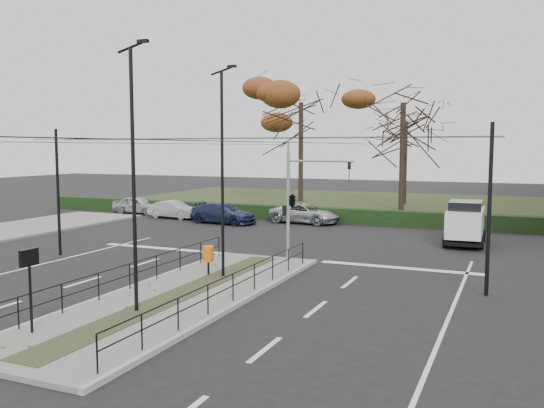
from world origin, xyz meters
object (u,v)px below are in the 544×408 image
at_px(streetlamp_median_near, 134,177).
at_px(parked_car_third, 223,213).
at_px(bare_tree_near, 403,111).
at_px(rust_tree, 301,102).
at_px(bare_tree_center, 405,127).
at_px(info_panel, 29,267).
at_px(parked_car_fourth, 305,213).
at_px(parked_car_first, 138,205).
at_px(parked_car_second, 174,210).
at_px(streetlamp_median_far, 223,171).
at_px(traffic_light, 294,198).
at_px(white_van, 465,222).
at_px(litter_bin, 208,254).

height_order(streetlamp_median_near, parked_car_third, streetlamp_median_near).
bearing_deg(bare_tree_near, rust_tree, 157.59).
bearing_deg(rust_tree, bare_tree_center, 8.47).
xyz_separation_m(info_panel, parked_car_fourth, (-1.23, 25.13, -1.27)).
height_order(parked_car_first, parked_car_second, parked_car_first).
xyz_separation_m(streetlamp_median_far, parked_car_second, (-12.44, 15.73, -3.60)).
height_order(streetlamp_median_near, bare_tree_near, bare_tree_near).
bearing_deg(traffic_light, parked_car_first, 143.96).
distance_m(white_van, bare_tree_near, 16.97).
distance_m(parked_car_third, parked_car_fourth, 5.55).
height_order(litter_bin, white_van, white_van).
bearing_deg(streetlamp_median_far, white_van, 57.26).
bearing_deg(info_panel, litter_bin, 83.72).
bearing_deg(rust_tree, parked_car_third, -88.60).
xyz_separation_m(parked_car_second, white_van, (20.36, -3.41, 0.57)).
xyz_separation_m(traffic_light, parked_car_third, (-9.24, 10.72, -2.23)).
bearing_deg(traffic_light, info_panel, -103.70).
distance_m(streetlamp_median_far, parked_car_first, 24.14).
height_order(info_panel, parked_car_first, info_panel).
bearing_deg(parked_car_first, bare_tree_center, -52.16).
bearing_deg(bare_tree_near, streetlamp_median_near, -93.71).
height_order(info_panel, bare_tree_near, bare_tree_near).
relative_size(info_panel, bare_tree_near, 0.20).
bearing_deg(parked_car_fourth, traffic_light, -156.21).
bearing_deg(white_van, streetlamp_median_near, -114.75).
bearing_deg(bare_tree_near, bare_tree_center, 98.27).
xyz_separation_m(streetlamp_median_far, white_van, (7.92, 12.32, -3.03)).
height_order(parked_car_third, parked_car_fourth, parked_car_third).
relative_size(parked_car_third, white_van, 1.10).
xyz_separation_m(streetlamp_median_far, parked_car_first, (-16.63, 17.14, -3.56)).
height_order(traffic_light, parked_car_fourth, traffic_light).
distance_m(traffic_light, info_panel, 12.51).
xyz_separation_m(streetlamp_median_near, streetlamp_median_far, (0.19, 5.28, -0.03)).
bearing_deg(litter_bin, parked_car_third, 115.98).
xyz_separation_m(streetlamp_median_near, parked_car_second, (-12.25, 21.01, -3.63)).
distance_m(traffic_light, white_van, 10.70).
relative_size(info_panel, white_van, 0.53).
xyz_separation_m(traffic_light, streetlamp_median_near, (-1.57, -9.30, 1.35)).
bearing_deg(bare_tree_center, streetlamp_median_near, -91.92).
xyz_separation_m(parked_car_second, bare_tree_near, (14.31, 10.92, 7.37)).
distance_m(streetlamp_median_far, parked_car_second, 20.38).
relative_size(info_panel, streetlamp_median_far, 0.28).
bearing_deg(litter_bin, parked_car_second, 126.80).
xyz_separation_m(traffic_light, parked_car_first, (-18.02, 13.11, -2.25)).
bearing_deg(parked_car_first, rust_tree, -34.07).
bearing_deg(litter_bin, streetlamp_median_far, -1.35).
bearing_deg(white_van, parked_car_third, 171.27).
bearing_deg(bare_tree_center, rust_tree, -171.53).
xyz_separation_m(traffic_light, parked_car_fourth, (-4.19, 13.01, -2.25)).
bearing_deg(streetlamp_median_near, parked_car_fourth, 96.68).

